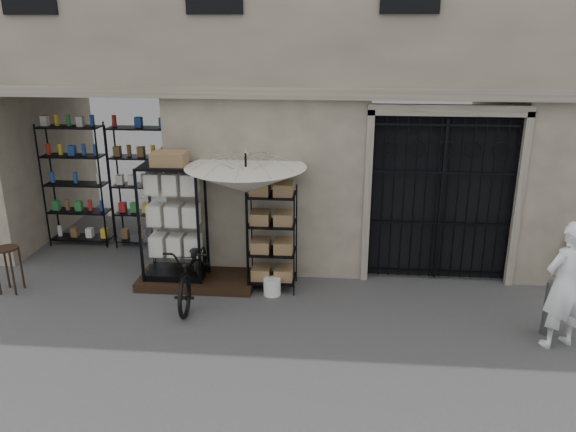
# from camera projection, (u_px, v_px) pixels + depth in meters

# --- Properties ---
(ground) EXTENTS (80.00, 80.00, 0.00)m
(ground) POSITION_uv_depth(u_px,v_px,m) (334.00, 336.00, 8.14)
(ground) COLOR black
(ground) RESTS_ON ground
(main_building) EXTENTS (14.00, 4.00, 9.00)m
(main_building) POSITION_uv_depth(u_px,v_px,m) (343.00, 14.00, 10.50)
(main_building) COLOR gray
(main_building) RESTS_ON ground
(shop_recess) EXTENTS (3.00, 1.70, 3.00)m
(shop_recess) POSITION_uv_depth(u_px,v_px,m) (101.00, 180.00, 10.68)
(shop_recess) COLOR black
(shop_recess) RESTS_ON ground
(shop_shelving) EXTENTS (2.70, 0.50, 2.50)m
(shop_shelving) POSITION_uv_depth(u_px,v_px,m) (110.00, 186.00, 11.24)
(shop_shelving) COLOR black
(shop_shelving) RESTS_ON ground
(iron_gate) EXTENTS (2.50, 0.21, 3.00)m
(iron_gate) POSITION_uv_depth(u_px,v_px,m) (439.00, 196.00, 9.68)
(iron_gate) COLOR black
(iron_gate) RESTS_ON ground
(step_platform) EXTENTS (2.00, 0.90, 0.15)m
(step_platform) POSITION_uv_depth(u_px,v_px,m) (197.00, 280.00, 9.78)
(step_platform) COLOR black
(step_platform) RESTS_ON ground
(display_cabinet) EXTENTS (1.14, 0.94, 2.14)m
(display_cabinet) POSITION_uv_depth(u_px,v_px,m) (174.00, 228.00, 9.50)
(display_cabinet) COLOR black
(display_cabinet) RESTS_ON step_platform
(wire_rack) EXTENTS (0.92, 0.80, 1.77)m
(wire_rack) POSITION_uv_depth(u_px,v_px,m) (272.00, 240.00, 9.40)
(wire_rack) COLOR black
(wire_rack) RESTS_ON ground
(market_umbrella) EXTENTS (1.85, 1.89, 2.82)m
(market_umbrella) POSITION_uv_depth(u_px,v_px,m) (246.00, 173.00, 9.07)
(market_umbrella) COLOR black
(market_umbrella) RESTS_ON ground
(white_bucket) EXTENTS (0.38, 0.38, 0.28)m
(white_bucket) POSITION_uv_depth(u_px,v_px,m) (272.00, 287.00, 9.38)
(white_bucket) COLOR silver
(white_bucket) RESTS_ON ground
(bicycle) EXTENTS (0.71, 1.04, 1.94)m
(bicycle) POSITION_uv_depth(u_px,v_px,m) (195.00, 298.00, 9.29)
(bicycle) COLOR black
(bicycle) RESTS_ON ground
(wooden_stool) EXTENTS (0.50, 0.50, 0.80)m
(wooden_stool) POSITION_uv_depth(u_px,v_px,m) (9.00, 268.00, 9.40)
(wooden_stool) COLOR black
(wooden_stool) RESTS_ON ground
(steel_bollard) EXTENTS (0.17, 0.17, 0.82)m
(steel_bollard) POSITION_uv_depth(u_px,v_px,m) (549.00, 308.00, 8.09)
(steel_bollard) COLOR #5C5C5C
(steel_bollard) RESTS_ON ground
(shopkeeper) EXTENTS (1.35, 1.96, 0.44)m
(shopkeeper) POSITION_uv_depth(u_px,v_px,m) (555.00, 344.00, 7.93)
(shopkeeper) COLOR silver
(shopkeeper) RESTS_ON ground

